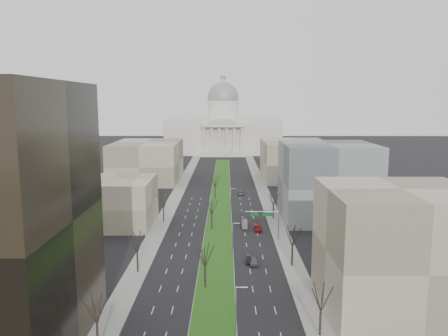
{
  "coord_description": "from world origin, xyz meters",
  "views": [
    {
      "loc": [
        2.17,
        -42.92,
        37.28
      ],
      "look_at": [
        1.4,
        111.75,
        13.25
      ],
      "focal_mm": 35.0,
      "sensor_mm": 36.0,
      "label": 1
    }
  ],
  "objects_px": {
    "car_red": "(258,228)",
    "car_grey_far": "(241,193)",
    "car_grey_near": "(254,261)",
    "car_black": "(250,260)",
    "box_van": "(245,223)"
  },
  "relations": [
    {
      "from": "box_van",
      "to": "car_red",
      "type": "bearing_deg",
      "value": -46.37
    },
    {
      "from": "car_grey_far",
      "to": "box_van",
      "type": "bearing_deg",
      "value": -87.36
    },
    {
      "from": "car_grey_near",
      "to": "car_black",
      "type": "xyz_separation_m",
      "value": [
        -0.83,
        1.06,
        -0.13
      ]
    },
    {
      "from": "box_van",
      "to": "car_grey_far",
      "type": "bearing_deg",
      "value": 90.48
    },
    {
      "from": "car_black",
      "to": "car_red",
      "type": "height_order",
      "value": "car_red"
    },
    {
      "from": "car_grey_far",
      "to": "car_black",
      "type": "bearing_deg",
      "value": -86.99
    },
    {
      "from": "car_black",
      "to": "car_grey_far",
      "type": "distance_m",
      "value": 73.39
    },
    {
      "from": "car_black",
      "to": "car_red",
      "type": "xyz_separation_m",
      "value": [
        3.62,
        24.96,
        0.07
      ]
    },
    {
      "from": "car_grey_near",
      "to": "car_grey_far",
      "type": "distance_m",
      "value": 74.46
    },
    {
      "from": "car_grey_far",
      "to": "car_grey_near",
      "type": "bearing_deg",
      "value": -86.34
    },
    {
      "from": "car_black",
      "to": "car_grey_far",
      "type": "relative_size",
      "value": 0.89
    },
    {
      "from": "car_grey_near",
      "to": "car_grey_far",
      "type": "xyz_separation_m",
      "value": [
        -0.39,
        74.45,
        -0.16
      ]
    },
    {
      "from": "car_grey_near",
      "to": "car_black",
      "type": "relative_size",
      "value": 1.15
    },
    {
      "from": "car_red",
      "to": "car_grey_far",
      "type": "bearing_deg",
      "value": 95.2
    },
    {
      "from": "car_grey_far",
      "to": "car_red",
      "type": "bearing_deg",
      "value": -82.89
    }
  ]
}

